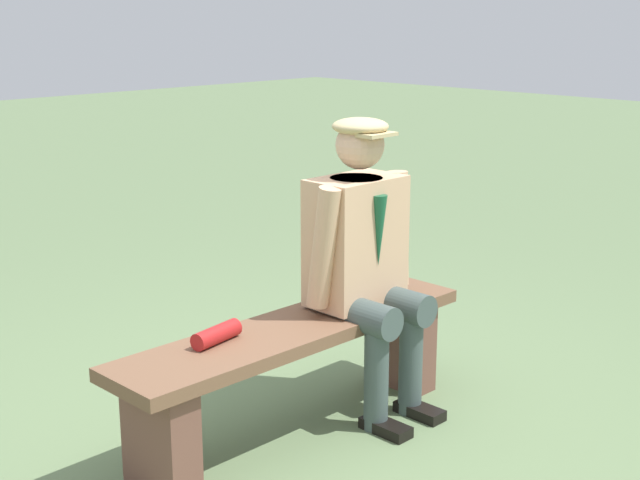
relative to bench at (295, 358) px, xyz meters
The scene contains 4 objects.
ground_plane 0.34m from the bench, ahead, with size 30.00×30.00×0.00m, color #637B52.
bench is the anchor object (origin of this frame).
seated_man 0.57m from the bench, behind, with size 0.60×0.56×1.36m.
rolled_magazine 0.43m from the bench, ahead, with size 0.07×0.07×0.24m, color #B21E1E.
Camera 1 is at (2.53, 2.68, 1.83)m, focal length 50.53 mm.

